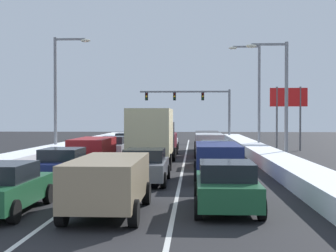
# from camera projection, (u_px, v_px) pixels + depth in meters

# --- Properties ---
(ground_plane) EXTENTS (131.53, 131.53, 0.00)m
(ground_plane) POSITION_uv_depth(u_px,v_px,m) (154.00, 166.00, 28.48)
(ground_plane) COLOR black
(lane_stripe_between_right_lane_and_center_lane) EXTENTS (0.14, 55.65, 0.01)m
(lane_stripe_between_right_lane_and_center_lane) POSITION_uv_depth(u_px,v_px,m) (185.00, 159.00, 33.44)
(lane_stripe_between_right_lane_and_center_lane) COLOR silver
(lane_stripe_between_right_lane_and_center_lane) RESTS_ON ground
(lane_stripe_between_center_lane_and_left_lane) EXTENTS (0.14, 55.65, 0.01)m
(lane_stripe_between_center_lane_and_left_lane) POSITION_uv_depth(u_px,v_px,m) (136.00, 159.00, 33.62)
(lane_stripe_between_center_lane_and_left_lane) COLOR silver
(lane_stripe_between_center_lane_and_left_lane) RESTS_ON ground
(snow_bank_right_shoulder) EXTENTS (1.87, 55.65, 0.75)m
(snow_bank_right_shoulder) POSITION_uv_depth(u_px,v_px,m) (262.00, 154.00, 33.15)
(snow_bank_right_shoulder) COLOR white
(snow_bank_right_shoulder) RESTS_ON ground
(snow_bank_left_shoulder) EXTENTS (1.94, 55.65, 0.94)m
(snow_bank_left_shoulder) POSITION_uv_depth(u_px,v_px,m) (60.00, 152.00, 33.89)
(snow_bank_left_shoulder) COLOR white
(snow_bank_left_shoulder) RESTS_ON ground
(sedan_green_right_lane_nearest) EXTENTS (2.00, 4.50, 1.51)m
(sedan_green_right_lane_nearest) POSITION_uv_depth(u_px,v_px,m) (226.00, 185.00, 15.14)
(sedan_green_right_lane_nearest) COLOR #1E5633
(sedan_green_right_lane_nearest) RESTS_ON ground
(suv_navy_right_lane_second) EXTENTS (2.16, 4.90, 1.67)m
(suv_navy_right_lane_second) POSITION_uv_depth(u_px,v_px,m) (218.00, 158.00, 22.18)
(suv_navy_right_lane_second) COLOR navy
(suv_navy_right_lane_second) RESTS_ON ground
(sedan_red_right_lane_third) EXTENTS (2.00, 4.50, 1.51)m
(sedan_red_right_lane_third) POSITION_uv_depth(u_px,v_px,m) (215.00, 153.00, 28.66)
(sedan_red_right_lane_third) COLOR maroon
(sedan_red_right_lane_third) RESTS_ON ground
(suv_silver_right_lane_fourth) EXTENTS (2.16, 4.90, 1.67)m
(suv_silver_right_lane_fourth) POSITION_uv_depth(u_px,v_px,m) (209.00, 143.00, 35.39)
(suv_silver_right_lane_fourth) COLOR #B7BABF
(suv_silver_right_lane_fourth) RESTS_ON ground
(suv_charcoal_right_lane_fifth) EXTENTS (2.16, 4.90, 1.67)m
(suv_charcoal_right_lane_fifth) POSITION_uv_depth(u_px,v_px,m) (207.00, 139.00, 41.38)
(suv_charcoal_right_lane_fifth) COLOR #38383D
(suv_charcoal_right_lane_fifth) RESTS_ON ground
(suv_tan_center_lane_nearest) EXTENTS (2.16, 4.90, 1.67)m
(suv_tan_center_lane_nearest) POSITION_uv_depth(u_px,v_px,m) (109.00, 180.00, 14.45)
(suv_tan_center_lane_nearest) COLOR #937F60
(suv_tan_center_lane_nearest) RESTS_ON ground
(sedan_gray_center_lane_second) EXTENTS (2.00, 4.50, 1.51)m
(sedan_gray_center_lane_second) POSITION_uv_depth(u_px,v_px,m) (145.00, 166.00, 21.25)
(sedan_gray_center_lane_second) COLOR slate
(sedan_gray_center_lane_second) RESTS_ON ground
(box_truck_center_lane_third) EXTENTS (2.53, 7.20, 3.36)m
(box_truck_center_lane_third) POSITION_uv_depth(u_px,v_px,m) (152.00, 134.00, 28.67)
(box_truck_center_lane_third) COLOR black
(box_truck_center_lane_third) RESTS_ON ground
(suv_maroon_center_lane_fourth) EXTENTS (2.16, 4.90, 1.67)m
(suv_maroon_center_lane_fourth) POSITION_uv_depth(u_px,v_px,m) (163.00, 142.00, 36.18)
(suv_maroon_center_lane_fourth) COLOR maroon
(suv_maroon_center_lane_fourth) RESTS_ON ground
(sedan_white_center_lane_fifth) EXTENTS (2.00, 4.50, 1.51)m
(sedan_white_center_lane_fifth) POSITION_uv_depth(u_px,v_px,m) (167.00, 142.00, 42.05)
(sedan_white_center_lane_fifth) COLOR silver
(sedan_white_center_lane_fifth) RESTS_ON ground
(sedan_green_left_lane_nearest) EXTENTS (2.00, 4.50, 1.51)m
(sedan_green_left_lane_nearest) POSITION_uv_depth(u_px,v_px,m) (3.00, 187.00, 14.70)
(sedan_green_left_lane_nearest) COLOR #1E5633
(sedan_green_left_lane_nearest) RESTS_ON ground
(sedan_navy_left_lane_second) EXTENTS (2.00, 4.50, 1.51)m
(sedan_navy_left_lane_second) POSITION_uv_depth(u_px,v_px,m) (63.00, 165.00, 21.61)
(sedan_navy_left_lane_second) COLOR navy
(sedan_navy_left_lane_second) RESTS_ON ground
(suv_red_left_lane_third) EXTENTS (2.16, 4.90, 1.67)m
(suv_red_left_lane_third) POSITION_uv_depth(u_px,v_px,m) (93.00, 149.00, 28.08)
(suv_red_left_lane_third) COLOR maroon
(suv_red_left_lane_third) RESTS_ON ground
(sedan_silver_left_lane_fourth) EXTENTS (2.00, 4.50, 1.51)m
(sedan_silver_left_lane_fourth) POSITION_uv_depth(u_px,v_px,m) (113.00, 147.00, 34.94)
(sedan_silver_left_lane_fourth) COLOR #B7BABF
(sedan_silver_left_lane_fourth) RESTS_ON ground
(sedan_charcoal_left_lane_fifth) EXTENTS (2.00, 4.50, 1.51)m
(sedan_charcoal_left_lane_fifth) POSITION_uv_depth(u_px,v_px,m) (127.00, 142.00, 41.76)
(sedan_charcoal_left_lane_fifth) COLOR #38383D
(sedan_charcoal_left_lane_fifth) RESTS_ON ground
(traffic_light_gantry) EXTENTS (10.94, 0.47, 6.20)m
(traffic_light_gantry) POSITION_uv_depth(u_px,v_px,m) (198.00, 102.00, 58.53)
(traffic_light_gantry) COLOR slate
(traffic_light_gantry) RESTS_ON ground
(street_lamp_right_near) EXTENTS (2.66, 0.36, 7.61)m
(street_lamp_right_near) POSITION_uv_depth(u_px,v_px,m) (280.00, 90.00, 30.51)
(street_lamp_right_near) COLOR gray
(street_lamp_right_near) RESTS_ON ground
(street_lamp_right_mid) EXTENTS (2.66, 0.36, 8.93)m
(street_lamp_right_mid) POSITION_uv_depth(u_px,v_px,m) (255.00, 88.00, 40.61)
(street_lamp_right_mid) COLOR gray
(street_lamp_right_mid) RESTS_ON ground
(street_lamp_left_mid) EXTENTS (2.66, 0.36, 8.59)m
(street_lamp_left_mid) POSITION_uv_depth(u_px,v_px,m) (60.00, 86.00, 34.69)
(street_lamp_left_mid) COLOR gray
(street_lamp_left_mid) RESTS_ON ground
(roadside_sign_right) EXTENTS (3.20, 0.16, 5.50)m
(roadside_sign_right) POSITION_uv_depth(u_px,v_px,m) (289.00, 104.00, 41.75)
(roadside_sign_right) COLOR #59595B
(roadside_sign_right) RESTS_ON ground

